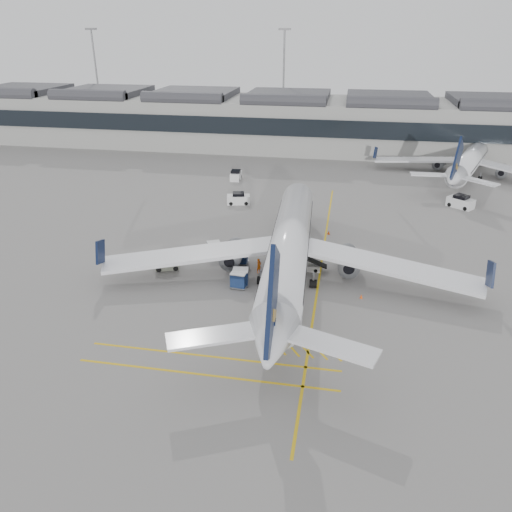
% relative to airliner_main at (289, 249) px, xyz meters
% --- Properties ---
extents(ground, '(220.00, 220.00, 0.00)m').
position_rel_airliner_main_xyz_m(ground, '(-6.52, -6.10, -3.54)').
color(ground, gray).
rests_on(ground, ground).
extents(terminal, '(200.00, 20.45, 12.40)m').
position_rel_airliner_main_xyz_m(terminal, '(-6.52, 65.83, 2.60)').
color(terminal, '#9E9E99').
rests_on(terminal, ground).
extents(light_masts, '(113.00, 0.60, 25.45)m').
position_rel_airliner_main_xyz_m(light_masts, '(-8.18, 79.90, 10.95)').
color(light_masts, slate).
rests_on(light_masts, ground).
extents(apron_markings, '(0.25, 60.00, 0.01)m').
position_rel_airliner_main_xyz_m(apron_markings, '(3.48, 3.90, -3.54)').
color(apron_markings, gold).
rests_on(apron_markings, ground).
extents(airliner_main, '(41.47, 45.39, 12.06)m').
position_rel_airliner_main_xyz_m(airliner_main, '(0.00, 0.00, 0.00)').
color(airliner_main, white).
rests_on(airliner_main, ground).
extents(airliner_far, '(33.34, 36.93, 10.27)m').
position_rel_airliner_main_xyz_m(airliner_far, '(28.25, 47.69, -0.53)').
color(airliner_far, white).
rests_on(airliner_far, ground).
extents(belt_loader, '(4.58, 1.69, 1.86)m').
position_rel_airliner_main_xyz_m(belt_loader, '(1.45, 2.36, -3.00)').
color(belt_loader, silver).
rests_on(belt_loader, ground).
extents(baggage_cart_a, '(1.87, 1.60, 1.84)m').
position_rel_airliner_main_xyz_m(baggage_cart_a, '(-4.97, -3.42, -2.56)').
color(baggage_cart_a, gray).
rests_on(baggage_cart_a, ground).
extents(baggage_cart_b, '(2.09, 1.96, 1.75)m').
position_rel_airliner_main_xyz_m(baggage_cart_b, '(-9.78, 4.25, -2.60)').
color(baggage_cart_b, gray).
rests_on(baggage_cart_b, ground).
extents(baggage_cart_c, '(1.96, 1.69, 1.87)m').
position_rel_airliner_main_xyz_m(baggage_cart_c, '(-4.92, -2.80, -2.54)').
color(baggage_cart_c, gray).
rests_on(baggage_cart_c, ground).
extents(baggage_cart_d, '(1.74, 1.46, 1.77)m').
position_rel_airliner_main_xyz_m(baggage_cart_d, '(-6.03, 2.47, -2.59)').
color(baggage_cart_d, gray).
rests_on(baggage_cart_d, ground).
extents(ramp_agent_a, '(0.70, 0.77, 1.76)m').
position_rel_airliner_main_xyz_m(ramp_agent_a, '(-3.47, 0.50, -2.66)').
color(ramp_agent_a, '#FD640D').
rests_on(ramp_agent_a, ground).
extents(ramp_agent_b, '(1.18, 1.16, 1.92)m').
position_rel_airliner_main_xyz_m(ramp_agent_b, '(-1.39, -2.04, -2.58)').
color(ramp_agent_b, '#E53F0C').
rests_on(ramp_agent_b, ground).
extents(pushback_tug, '(3.10, 2.46, 1.51)m').
position_rel_airliner_main_xyz_m(pushback_tug, '(-14.23, -0.43, -2.87)').
color(pushback_tug, '#575B4D').
rests_on(pushback_tug, ground).
extents(safety_cone_nose, '(0.39, 0.39, 0.54)m').
position_rel_airliner_main_xyz_m(safety_cone_nose, '(3.85, 13.75, -3.27)').
color(safety_cone_nose, '#F24C0A').
rests_on(safety_cone_nose, ground).
extents(safety_cone_engine, '(0.32, 0.32, 0.45)m').
position_rel_airliner_main_xyz_m(safety_cone_engine, '(8.12, -3.41, -3.32)').
color(safety_cone_engine, '#F24C0A').
rests_on(safety_cone_engine, ground).
extents(service_van_left, '(3.90, 2.53, 1.85)m').
position_rel_airliner_main_xyz_m(service_van_left, '(-11.03, 24.11, -2.72)').
color(service_van_left, silver).
rests_on(service_van_left, ground).
extents(service_van_mid, '(1.93, 3.56, 1.78)m').
position_rel_airliner_main_xyz_m(service_van_mid, '(-14.45, 37.50, -2.75)').
color(service_van_mid, silver).
rests_on(service_van_mid, ground).
extents(service_van_right, '(4.29, 3.95, 2.01)m').
position_rel_airliner_main_xyz_m(service_van_right, '(23.54, 28.69, -2.64)').
color(service_van_right, silver).
rests_on(service_van_right, ground).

